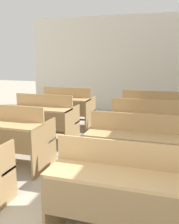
# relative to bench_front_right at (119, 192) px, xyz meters

# --- Properties ---
(wall_back) EXTENTS (6.22, 0.06, 2.89)m
(wall_back) POSITION_rel_bench_front_right_xyz_m (-1.00, 5.99, 0.95)
(wall_back) COLOR white
(wall_back) RESTS_ON ground_plane
(bench_front_right) EXTENTS (1.20, 0.77, 0.96)m
(bench_front_right) POSITION_rel_bench_front_right_xyz_m (0.00, 0.00, 0.00)
(bench_front_right) COLOR #95764C
(bench_front_right) RESTS_ON ground_plane
(bench_second_left) EXTENTS (1.20, 0.77, 0.96)m
(bench_second_left) POSITION_rel_bench_front_right_xyz_m (-1.94, 1.15, 0.00)
(bench_second_left) COLOR #92744A
(bench_second_left) RESTS_ON ground_plane
(bench_second_right) EXTENTS (1.20, 0.77, 0.96)m
(bench_second_right) POSITION_rel_bench_front_right_xyz_m (-0.03, 1.15, 0.00)
(bench_second_right) COLOR olive
(bench_second_right) RESTS_ON ground_plane
(bench_third_left) EXTENTS (1.20, 0.77, 0.96)m
(bench_third_left) POSITION_rel_bench_front_right_xyz_m (-1.96, 2.34, 0.00)
(bench_third_left) COLOR #98794F
(bench_third_left) RESTS_ON ground_plane
(bench_third_right) EXTENTS (1.20, 0.77, 0.96)m
(bench_third_right) POSITION_rel_bench_front_right_xyz_m (-0.00, 2.33, 0.00)
(bench_third_right) COLOR #94754B
(bench_third_right) RESTS_ON ground_plane
(bench_back_left) EXTENTS (1.20, 0.77, 0.96)m
(bench_back_left) POSITION_rel_bench_front_right_xyz_m (-1.96, 3.52, 0.00)
(bench_back_left) COLOR #93744A
(bench_back_left) RESTS_ON ground_plane
(bench_back_right) EXTENTS (1.20, 0.77, 0.96)m
(bench_back_right) POSITION_rel_bench_front_right_xyz_m (-0.03, 3.50, 0.00)
(bench_back_right) COLOR olive
(bench_back_right) RESTS_ON ground_plane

